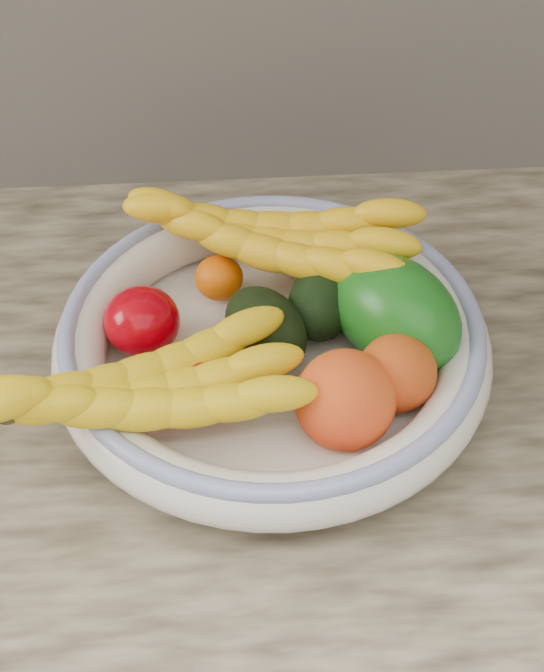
{
  "coord_description": "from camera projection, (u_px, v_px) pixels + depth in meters",
  "views": [
    {
      "loc": [
        -0.04,
        1.02,
        1.6
      ],
      "look_at": [
        0.0,
        1.66,
        0.96
      ],
      "focal_mm": 55.0,
      "sensor_mm": 36.0,
      "label": 1
    }
  ],
  "objects": [
    {
      "name": "peach_front",
      "position": [
        345.0,
        400.0,
        0.85
      ],
      "size": [
        0.11,
        0.11,
        0.09
      ],
      "primitive_type": "ellipsoid",
      "rotation": [
        0.0,
        0.0,
        -0.42
      ],
      "color": "orange",
      "rests_on": "fruit_bowl"
    },
    {
      "name": "fruit_bowl",
      "position": [
        272.0,
        345.0,
        0.92
      ],
      "size": [
        0.39,
        0.39,
        0.08
      ],
      "color": "silver",
      "rests_on": "kitchen_counter"
    },
    {
      "name": "peach_right",
      "position": [
        397.0,
        373.0,
        0.86
      ],
      "size": [
        0.08,
        0.08,
        0.07
      ],
      "primitive_type": "ellipsoid",
      "rotation": [
        0.0,
        0.0,
        -0.31
      ],
      "color": "orange",
      "rests_on": "fruit_bowl"
    },
    {
      "name": "tomato_left",
      "position": [
        142.0,
        321.0,
        0.92
      ],
      "size": [
        0.09,
        0.09,
        0.06
      ],
      "primitive_type": "ellipsoid",
      "rotation": [
        0.0,
        0.0,
        0.37
      ],
      "color": "#AD000B",
      "rests_on": "fruit_bowl"
    },
    {
      "name": "clementine_back_left",
      "position": [
        219.0,
        278.0,
        0.97
      ],
      "size": [
        0.06,
        0.06,
        0.04
      ],
      "primitive_type": "ellipsoid",
      "rotation": [
        0.0,
        0.0,
        -0.36
      ],
      "color": "#ED6505",
      "rests_on": "fruit_bowl"
    },
    {
      "name": "avocado_center",
      "position": [
        266.0,
        328.0,
        0.91
      ],
      "size": [
        0.1,
        0.11,
        0.06
      ],
      "primitive_type": "ellipsoid",
      "rotation": [
        0.0,
        0.0,
        0.49
      ],
      "color": "black",
      "rests_on": "fruit_bowl"
    },
    {
      "name": "banana_bunch_front",
      "position": [
        140.0,
        397.0,
        0.83
      ],
      "size": [
        0.31,
        0.18,
        0.08
      ],
      "primitive_type": null,
      "rotation": [
        0.0,
        0.0,
        0.23
      ],
      "color": "yellow",
      "rests_on": "fruit_bowl"
    },
    {
      "name": "green_mango",
      "position": [
        395.0,
        313.0,
        0.91
      ],
      "size": [
        0.17,
        0.18,
        0.12
      ],
      "primitive_type": "ellipsoid",
      "rotation": [
        0.0,
        0.31,
        0.64
      ],
      "color": "#115710",
      "rests_on": "fruit_bowl"
    },
    {
      "name": "avocado_right",
      "position": [
        325.0,
        299.0,
        0.94
      ],
      "size": [
        0.1,
        0.11,
        0.06
      ],
      "primitive_type": "ellipsoid",
      "rotation": [
        0.0,
        0.0,
        -0.48
      ],
      "color": "black",
      "rests_on": "fruit_bowl"
    },
    {
      "name": "kitchen_counter",
      "position": [
        271.0,
        606.0,
        1.27
      ],
      "size": [
        2.44,
        0.66,
        1.4
      ],
      "color": "brown",
      "rests_on": "ground"
    },
    {
      "name": "clementine_back_right",
      "position": [
        296.0,
        252.0,
        1.0
      ],
      "size": [
        0.06,
        0.06,
        0.04
      ],
      "primitive_type": "ellipsoid",
      "rotation": [
        0.0,
        0.0,
        -0.21
      ],
      "color": "orange",
      "rests_on": "fruit_bowl"
    },
    {
      "name": "banana_bunch_back",
      "position": [
        269.0,
        244.0,
        0.95
      ],
      "size": [
        0.31,
        0.19,
        0.08
      ],
      "primitive_type": null,
      "rotation": [
        0.0,
        0.0,
        -0.3
      ],
      "color": "yellow",
      "rests_on": "fruit_bowl"
    },
    {
      "name": "tomato_near_left",
      "position": [
        188.0,
        380.0,
        0.87
      ],
      "size": [
        0.08,
        0.08,
        0.06
      ],
      "primitive_type": "ellipsoid",
      "rotation": [
        0.0,
        0.0,
        0.15
      ],
      "color": "#AA1113",
      "rests_on": "fruit_bowl"
    }
  ]
}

